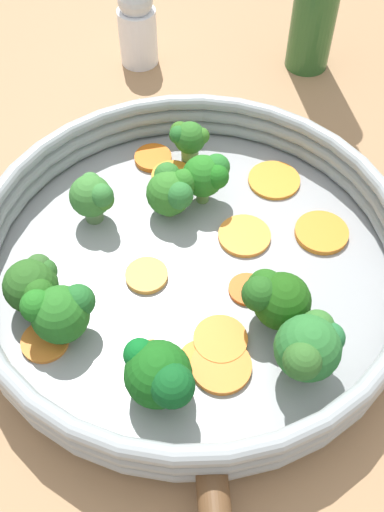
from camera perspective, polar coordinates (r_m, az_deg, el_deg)
ground_plane at (r=0.49m, az=-0.00°, el=-2.15°), size 4.00×4.00×0.00m
skillet at (r=0.48m, az=-0.00°, el=-1.63°), size 0.32×0.32×0.02m
skillet_rim_wall at (r=0.46m, az=-0.00°, el=0.43°), size 0.34×0.34×0.04m
skillet_rivet_left at (r=0.40m, az=-2.62°, el=-18.98°), size 0.01×0.01×0.01m
skillet_rivet_right at (r=0.40m, az=5.95°, el=-18.34°), size 0.01×0.01×0.01m
carrot_slice_0 at (r=0.53m, az=-1.89°, el=7.56°), size 0.05×0.05×0.01m
carrot_slice_1 at (r=0.49m, az=5.01°, el=1.94°), size 0.05×0.05×0.00m
carrot_slice_2 at (r=0.43m, az=2.81°, el=-10.41°), size 0.06×0.06×0.00m
carrot_slice_3 at (r=0.46m, az=5.29°, el=-3.18°), size 0.03×0.03×0.00m
carrot_slice_4 at (r=0.50m, az=12.23°, el=2.20°), size 0.05×0.05×0.00m
carrot_slice_5 at (r=0.47m, az=-4.35°, el=-1.85°), size 0.04×0.04×0.00m
carrot_slice_6 at (r=0.55m, az=-3.73°, el=9.31°), size 0.04×0.04×0.01m
carrot_slice_7 at (r=0.45m, az=-13.83°, el=-7.90°), size 0.05×0.05×0.00m
carrot_slice_8 at (r=0.54m, az=7.40°, el=7.40°), size 0.06×0.06×0.00m
carrot_slice_9 at (r=0.43m, az=-3.96°, el=-9.69°), size 0.03×0.03×0.00m
carrot_slice_10 at (r=0.43m, az=0.69°, el=-9.76°), size 0.04×0.04×0.00m
carrot_slice_11 at (r=0.44m, az=2.72°, el=-7.98°), size 0.06×0.06×0.01m
broccoli_floret_0 at (r=0.43m, az=7.76°, el=-4.23°), size 0.05×0.04×0.05m
broccoli_floret_1 at (r=0.45m, az=-14.87°, el=-2.65°), size 0.04×0.04×0.05m
broccoli_floret_2 at (r=0.49m, az=-9.40°, el=5.64°), size 0.04×0.04×0.04m
broccoli_floret_3 at (r=0.50m, az=1.51°, el=7.72°), size 0.04×0.04×0.05m
broccoli_floret_4 at (r=0.49m, az=-1.94°, el=6.27°), size 0.04×0.04×0.04m
broccoli_floret_5 at (r=0.40m, az=11.11°, el=-8.52°), size 0.05×0.06×0.06m
broccoli_floret_6 at (r=0.43m, az=-12.34°, el=-5.16°), size 0.04×0.05×0.05m
broccoli_floret_7 at (r=0.53m, az=-0.37°, el=11.15°), size 0.03×0.03×0.04m
broccoli_floret_8 at (r=0.40m, az=-3.14°, el=-11.25°), size 0.06×0.05×0.05m
salt_shaker at (r=0.68m, az=-5.24°, el=21.06°), size 0.04×0.04×0.09m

